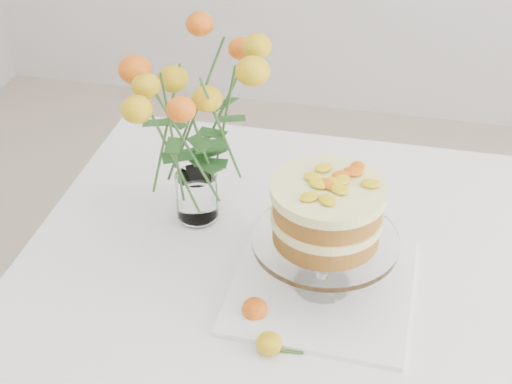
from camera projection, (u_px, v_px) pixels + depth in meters
table at (376, 291)px, 1.46m from camera, size 1.43×0.93×0.76m
napkin at (322, 287)px, 1.34m from camera, size 0.34×0.34×0.01m
cake_stand at (327, 217)px, 1.25m from camera, size 0.27×0.27×0.24m
rose_vase at (192, 112)px, 1.38m from camera, size 0.33×0.33×0.44m
loose_rose_near at (269, 344)px, 1.21m from camera, size 0.08×0.05×0.04m
loose_rose_far at (255, 309)px, 1.28m from camera, size 0.08×0.05×0.04m
stray_petal_a at (312, 285)px, 1.35m from camera, size 0.03×0.02×0.00m
stray_petal_b at (363, 308)px, 1.30m from camera, size 0.03×0.02×0.00m
stray_petal_c at (384, 327)px, 1.26m from camera, size 0.03×0.02×0.00m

